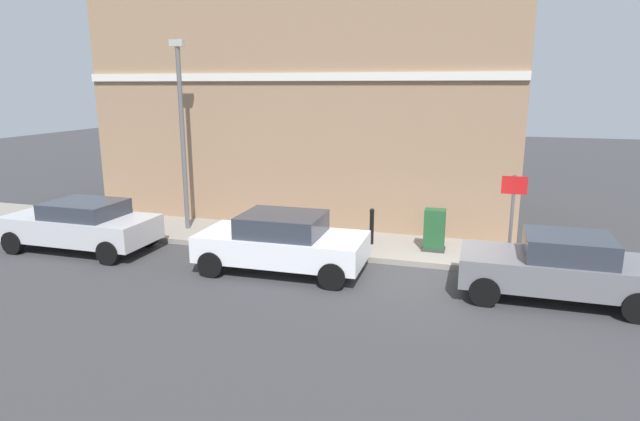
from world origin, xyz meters
TOP-DOWN VIEW (x-y plane):
  - ground at (0.00, 0.00)m, footprint 80.00×80.00m
  - sidewalk at (1.95, 6.00)m, footprint 2.50×30.00m
  - corner_building at (6.70, 4.98)m, footprint 7.10×13.95m
  - car_grey at (-0.55, -2.62)m, footprint 1.83×4.00m
  - car_white at (-0.56, 3.73)m, footprint 2.03×4.17m
  - car_silver at (-0.55, 9.75)m, footprint 1.93×4.23m
  - utility_cabinet at (1.82, 0.22)m, footprint 0.46×0.61m
  - bollard_near_cabinet at (1.92, 1.97)m, footprint 0.14×0.14m
  - bollard_far_kerb at (0.95, 3.40)m, footprint 0.14×0.14m
  - street_sign at (1.08, -1.69)m, footprint 0.08×0.60m
  - lamppost at (1.93, 7.88)m, footprint 0.20×0.44m

SIDE VIEW (x-z plane):
  - ground at x=0.00m, z-range 0.00..0.00m
  - sidewalk at x=1.95m, z-range 0.00..0.15m
  - utility_cabinet at x=1.82m, z-range 0.11..1.26m
  - bollard_near_cabinet at x=1.92m, z-range 0.19..1.22m
  - bollard_far_kerb at x=0.95m, z-range 0.19..1.22m
  - car_silver at x=-0.55m, z-range 0.04..1.46m
  - car_grey at x=-0.55m, z-range 0.02..1.48m
  - car_white at x=-0.56m, z-range 0.03..1.50m
  - street_sign at x=1.08m, z-range 0.51..2.81m
  - lamppost at x=1.93m, z-range 0.44..6.16m
  - corner_building at x=6.70m, z-range 0.00..8.67m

